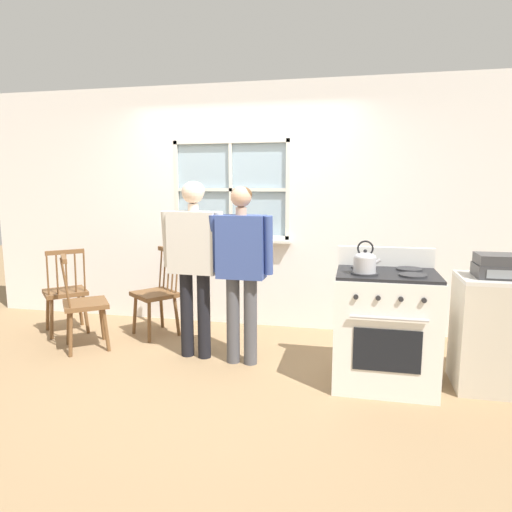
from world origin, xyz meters
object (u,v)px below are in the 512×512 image
object	(u,v)px
stove	(385,327)
potted_plant	(239,232)
chair_center_cluster	(157,294)
person_elderly_left	(194,252)
person_teen_center	(241,260)
side_counter	(492,333)
stereo	(499,266)
chair_near_wall	(65,293)
kettle	(365,261)
chair_by_window	(83,305)

from	to	relation	value
stove	potted_plant	xyz separation A→B (m)	(-1.53, 1.26, 0.61)
chair_center_cluster	person_elderly_left	xyz separation A→B (m)	(0.62, -0.52, 0.55)
person_teen_center	side_counter	world-z (taller)	person_teen_center
potted_plant	stereo	size ratio (longest dim) A/B	0.73
chair_near_wall	potted_plant	bearing A→B (deg)	156.71
side_counter	person_teen_center	bearing A→B (deg)	178.02
kettle	chair_center_cluster	bearing A→B (deg)	157.47
kettle	side_counter	world-z (taller)	kettle
side_counter	stereo	world-z (taller)	stereo
chair_by_window	person_teen_center	bearing A→B (deg)	-128.68
chair_by_window	person_elderly_left	distance (m)	1.27
chair_near_wall	kettle	size ratio (longest dim) A/B	3.78
person_teen_center	chair_by_window	bearing A→B (deg)	179.94
chair_by_window	stereo	size ratio (longest dim) A/B	2.74
stereo	person_elderly_left	bearing A→B (deg)	176.53
chair_center_cluster	stove	size ratio (longest dim) A/B	0.86
stove	side_counter	size ratio (longest dim) A/B	1.20
person_elderly_left	side_counter	distance (m)	2.57
stove	stereo	xyz separation A→B (m)	(0.82, 0.08, 0.51)
person_teen_center	potted_plant	world-z (taller)	person_teen_center
person_elderly_left	person_teen_center	size ratio (longest dim) A/B	1.03
person_teen_center	side_counter	bearing A→B (deg)	-0.89
chair_by_window	kettle	world-z (taller)	kettle
person_teen_center	potted_plant	xyz separation A→B (m)	(-0.30, 1.08, 0.13)
person_elderly_left	person_teen_center	xyz separation A→B (m)	(0.46, -0.06, -0.04)
chair_center_cluster	potted_plant	world-z (taller)	potted_plant
potted_plant	stereo	xyz separation A→B (m)	(2.35, -1.17, -0.09)
chair_near_wall	chair_by_window	bearing A→B (deg)	96.48
stereo	chair_by_window	bearing A→B (deg)	178.06
chair_center_cluster	potted_plant	xyz separation A→B (m)	(0.78, 0.50, 0.64)
chair_by_window	stove	world-z (taller)	stove
person_elderly_left	potted_plant	xyz separation A→B (m)	(0.16, 1.02, 0.08)
person_elderly_left	kettle	distance (m)	1.56
chair_by_window	kettle	size ratio (longest dim) A/B	3.78
person_teen_center	chair_center_cluster	bearing A→B (deg)	152.87
person_elderly_left	stove	bearing A→B (deg)	-3.59
person_elderly_left	stereo	distance (m)	2.52
chair_near_wall	potted_plant	xyz separation A→B (m)	(1.78, 0.65, 0.64)
chair_by_window	chair_near_wall	size ratio (longest dim) A/B	1.00
kettle	potted_plant	world-z (taller)	potted_plant
chair_center_cluster	person_elderly_left	bearing A→B (deg)	-1.83
chair_near_wall	stereo	size ratio (longest dim) A/B	2.74
chair_center_cluster	side_counter	xyz separation A→B (m)	(3.14, -0.65, 0.01)
person_elderly_left	stove	distance (m)	1.78
stove	kettle	bearing A→B (deg)	-143.37
person_teen_center	stereo	size ratio (longest dim) A/B	4.68
person_elderly_left	stereo	size ratio (longest dim) A/B	4.81
stereo	chair_near_wall	bearing A→B (deg)	172.81
potted_plant	side_counter	bearing A→B (deg)	-26.11
person_elderly_left	potted_plant	bearing A→B (deg)	85.43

